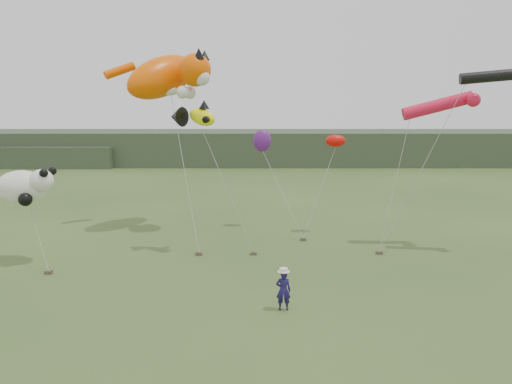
{
  "coord_description": "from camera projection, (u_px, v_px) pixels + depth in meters",
  "views": [
    {
      "loc": [
        -0.8,
        -18.46,
        7.16
      ],
      "look_at": [
        -0.82,
        3.0,
        3.44
      ],
      "focal_mm": 35.0,
      "sensor_mm": 36.0,
      "label": 1
    }
  ],
  "objects": [
    {
      "name": "headland",
      "position": [
        238.0,
        148.0,
        63.11
      ],
      "size": [
        90.0,
        13.0,
        4.0
      ],
      "color": "#2D3D28",
      "rests_on": "ground"
    },
    {
      "name": "panda_kite",
      "position": [
        25.0,
        187.0,
        22.61
      ],
      "size": [
        2.74,
        1.77,
        1.7
      ],
      "color": "white",
      "rests_on": "ground"
    },
    {
      "name": "sandbag_anchors",
      "position": [
        242.0,
        253.0,
        24.23
      ],
      "size": [
        15.29,
        5.63,
        0.15
      ],
      "color": "brown",
      "rests_on": "ground"
    },
    {
      "name": "festival_attendant",
      "position": [
        283.0,
        290.0,
        17.61
      ],
      "size": [
        0.55,
        0.38,
        1.45
      ],
      "primitive_type": "imported",
      "rotation": [
        0.0,
        0.0,
        3.08
      ],
      "color": "#1A144E",
      "rests_on": "ground"
    },
    {
      "name": "cat_kite",
      "position": [
        169.0,
        76.0,
        28.35
      ],
      "size": [
        6.49,
        5.49,
        3.65
      ],
      "color": "#F55700",
      "rests_on": "ground"
    },
    {
      "name": "tube_kites",
      "position": [
        463.0,
        94.0,
        24.33
      ],
      "size": [
        5.41,
        2.34,
        2.63
      ],
      "color": "black",
      "rests_on": "ground"
    },
    {
      "name": "fish_kite",
      "position": [
        193.0,
        116.0,
        23.85
      ],
      "size": [
        2.69,
        1.74,
        1.36
      ],
      "color": "#FEFF09",
      "rests_on": "ground"
    },
    {
      "name": "misc_kites",
      "position": [
        286.0,
        141.0,
        28.68
      ],
      "size": [
        5.18,
        2.07,
        1.3
      ],
      "color": "red",
      "rests_on": "ground"
    },
    {
      "name": "ground",
      "position": [
        277.0,
        292.0,
        19.41
      ],
      "size": [
        120.0,
        120.0,
        0.0
      ],
      "primitive_type": "plane",
      "color": "#385123",
      "rests_on": "ground"
    }
  ]
}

